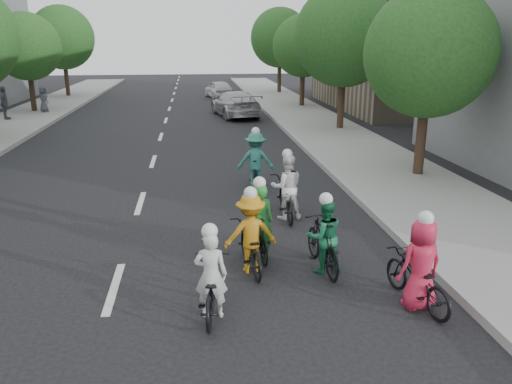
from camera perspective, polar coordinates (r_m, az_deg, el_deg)
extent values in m
plane|color=black|center=(9.63, -15.90, -10.51)|extent=(120.00, 120.00, 0.00)
cube|color=gray|center=(20.01, 11.85, 4.31)|extent=(4.00, 80.00, 0.15)
cube|color=#999993|center=(19.47, 6.39, 4.26)|extent=(0.18, 80.00, 0.18)
cube|color=gray|center=(35.53, 17.50, 15.68)|extent=(10.00, 14.00, 8.00)
cylinder|color=black|center=(34.04, -24.17, 10.13)|extent=(0.32, 0.32, 2.27)
sphere|color=#1E4E1A|center=(33.89, -24.77, 14.87)|extent=(4.00, 4.00, 4.00)
cylinder|color=black|center=(42.70, -20.80, 11.75)|extent=(0.32, 0.32, 2.48)
sphere|color=#1E4E1A|center=(42.59, -21.28, 16.13)|extent=(4.80, 4.80, 4.80)
cylinder|color=black|center=(17.01, 18.28, 5.28)|extent=(0.32, 0.32, 2.27)
sphere|color=#1E4E1A|center=(16.71, 19.20, 14.83)|extent=(4.00, 4.00, 4.00)
cylinder|color=black|center=(25.31, 9.67, 9.72)|extent=(0.32, 0.32, 2.48)
sphere|color=#1E4E1A|center=(25.13, 10.06, 17.16)|extent=(4.80, 4.80, 4.80)
cylinder|color=black|center=(33.99, 5.29, 11.50)|extent=(0.32, 0.32, 2.27)
sphere|color=#1E4E1A|center=(33.84, 5.42, 16.29)|extent=(4.00, 4.00, 4.00)
cylinder|color=black|center=(42.79, 2.68, 12.81)|extent=(0.32, 0.32, 2.48)
sphere|color=#1E4E1A|center=(42.68, 2.74, 17.21)|extent=(4.80, 4.80, 4.80)
imported|color=black|center=(15.28, -0.09, 2.25)|extent=(0.67, 1.55, 0.90)
imported|color=#2A7F6E|center=(15.09, -0.04, 3.64)|extent=(1.20, 0.81, 1.72)
sphere|color=white|center=(14.91, -0.04, 6.93)|extent=(0.26, 0.26, 0.26)
imported|color=black|center=(12.66, 3.42, -0.67)|extent=(0.70, 1.94, 1.01)
imported|color=white|center=(12.48, 3.53, 0.57)|extent=(0.81, 0.64, 1.64)
sphere|color=white|center=(12.26, 3.60, 4.35)|extent=(0.26, 0.26, 0.26)
imported|color=black|center=(8.98, 17.87, -9.51)|extent=(0.95, 1.83, 0.91)
imported|color=#D32142|center=(8.76, 18.34, -7.85)|extent=(0.86, 0.65, 1.58)
sphere|color=white|center=(8.47, 18.84, -2.86)|extent=(0.26, 0.26, 0.26)
imported|color=black|center=(8.35, -5.15, -10.92)|extent=(0.78, 1.74, 0.88)
imported|color=silver|center=(8.13, -5.18, -9.43)|extent=(0.57, 0.41, 1.47)
sphere|color=white|center=(7.82, -5.32, -4.48)|extent=(0.26, 0.26, 0.26)
imported|color=black|center=(9.85, 7.63, -5.92)|extent=(0.65, 1.80, 1.06)
imported|color=#186E42|center=(9.68, 7.83, -5.06)|extent=(0.75, 0.61, 1.46)
sphere|color=white|center=(9.43, 8.01, -0.83)|extent=(0.26, 0.26, 0.26)
imported|color=black|center=(10.35, 0.31, -5.02)|extent=(0.58, 1.57, 0.93)
imported|color=green|center=(10.13, 0.39, -3.44)|extent=(0.62, 0.44, 1.61)
sphere|color=white|center=(9.87, 0.40, 1.05)|extent=(0.26, 0.26, 0.26)
imported|color=black|center=(9.81, -0.68, -6.30)|extent=(0.79, 1.81, 0.92)
imported|color=orange|center=(9.60, -0.62, -4.75)|extent=(1.07, 0.68, 1.57)
sphere|color=white|center=(9.33, -0.64, -0.14)|extent=(0.26, 0.26, 0.26)
imported|color=#B1B0B5|center=(29.82, -2.38, 10.04)|extent=(2.95, 5.43, 1.49)
imported|color=silver|center=(39.70, -4.26, 11.64)|extent=(2.30, 4.20, 1.36)
imported|color=#525460|center=(30.93, -26.81, 9.08)|extent=(0.59, 1.11, 1.80)
imported|color=#474853|center=(33.25, -23.12, 9.71)|extent=(0.60, 0.81, 1.51)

